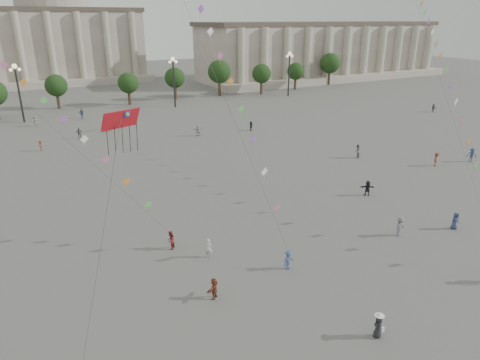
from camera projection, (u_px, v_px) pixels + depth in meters
ground at (335, 300)px, 29.58m from camera, size 360.00×360.00×0.00m
hall_east at (323, 51)px, 137.35m from camera, size 84.00×26.22×17.20m
hall_central at (57, 32)px, 130.26m from camera, size 48.30×34.30×35.50m
tree_row at (95, 82)px, 91.48m from camera, size 137.12×5.12×8.00m
lamp_post_mid_west at (17, 82)px, 77.46m from camera, size 2.00×0.90×10.65m
lamp_post_mid_east at (174, 73)px, 91.03m from camera, size 2.00×0.90×10.65m
lamp_post_far_east at (289, 66)px, 104.60m from camera, size 2.00×0.90×10.65m
person_crowd_0 at (82, 114)px, 82.64m from camera, size 1.20×0.66×1.93m
person_crowd_3 at (367, 188)px, 46.75m from camera, size 1.61×1.23×1.70m
person_crowd_4 at (35, 121)px, 76.71m from camera, size 1.79×1.44×1.91m
person_crowd_6 at (400, 227)px, 37.96m from camera, size 1.30×0.95×1.81m
person_crowd_7 at (198, 130)px, 70.38m from camera, size 1.86×0.96×1.91m
person_crowd_8 at (436, 159)px, 56.08m from camera, size 1.35×1.28×1.83m
person_crowd_9 at (251, 126)px, 73.84m from camera, size 1.36×1.42×1.61m
person_crowd_12 at (106, 126)px, 73.43m from camera, size 1.74×1.52×1.90m
person_crowd_13 at (208, 248)px, 34.63m from camera, size 0.71×0.65×1.63m
person_crowd_14 at (472, 155)px, 57.73m from camera, size 1.33×1.41×1.92m
person_crowd_16 at (79, 133)px, 68.72m from camera, size 1.10×0.46×1.86m
person_crowd_17 at (41, 146)px, 62.49m from camera, size 0.68×1.06×1.54m
person_crowd_18 at (455, 221)px, 39.28m from camera, size 0.87×0.64×1.63m
person_crowd_19 at (357, 151)px, 59.33m from camera, size 1.13×1.01×1.94m
person_crowd_20 at (433, 108)px, 88.49m from camera, size 1.05×1.62×1.67m
tourist_2 at (214, 288)px, 29.51m from camera, size 1.42×1.26×1.56m
kite_flyer_0 at (171, 240)px, 35.83m from camera, size 0.98×1.00×1.63m
kite_flyer_1 at (289, 260)px, 32.93m from camera, size 1.15×0.85×1.58m
hat_person at (378, 326)px, 25.88m from camera, size 0.86×0.71×1.69m
dragon_kite at (121, 133)px, 22.81m from camera, size 3.46×3.53×13.81m
kite_train_east at (426, 21)px, 54.63m from camera, size 36.98×46.62×68.12m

